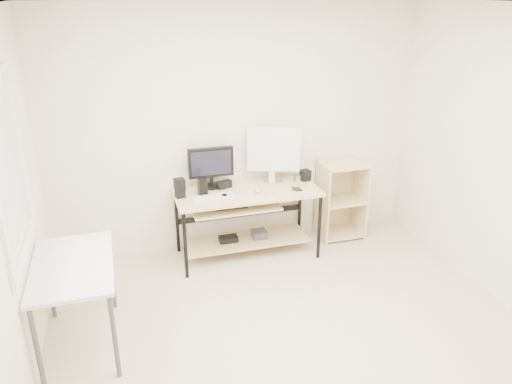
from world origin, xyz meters
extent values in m
cube|color=beige|center=(0.00, 0.00, -0.01)|extent=(4.00, 4.00, 0.01)
cube|color=white|center=(0.00, 0.00, 2.60)|extent=(4.00, 4.00, 0.01)
cube|color=silver|center=(0.00, 2.00, 1.30)|extent=(4.00, 0.01, 2.60)
cube|color=white|center=(-1.98, 0.60, 1.55)|extent=(0.01, 1.00, 1.20)
cube|color=#D3BC86|center=(0.00, 1.66, 0.73)|extent=(1.50, 0.65, 0.03)
cube|color=#D3BC86|center=(-0.15, 1.60, 0.62)|extent=(0.90, 0.49, 0.02)
cube|color=#D3BC86|center=(0.00, 1.71, 0.15)|extent=(1.35, 0.46, 0.02)
cube|color=black|center=(-0.20, 1.60, 0.64)|extent=(0.33, 0.22, 0.01)
cylinder|color=black|center=(0.05, 1.55, 0.64)|extent=(0.14, 0.01, 0.01)
cube|color=#3F3F41|center=(0.15, 1.71, 0.20)|extent=(0.15, 0.15, 0.08)
cube|color=black|center=(-0.20, 1.71, 0.19)|extent=(0.20, 0.12, 0.06)
cylinder|color=black|center=(-0.71, 1.37, 0.36)|extent=(0.04, 0.04, 0.72)
cylinder|color=black|center=(-0.71, 1.94, 0.36)|extent=(0.04, 0.04, 0.72)
cylinder|color=black|center=(0.71, 1.37, 0.36)|extent=(0.04, 0.04, 0.72)
cylinder|color=black|center=(0.71, 1.94, 0.36)|extent=(0.04, 0.04, 0.72)
cube|color=silver|center=(-1.68, 0.60, 0.73)|extent=(0.60, 1.00, 0.03)
cylinder|color=#3F3F41|center=(-1.94, 0.14, 0.36)|extent=(0.04, 0.04, 0.72)
cylinder|color=#3F3F41|center=(-1.94, 1.06, 0.36)|extent=(0.04, 0.04, 0.72)
cylinder|color=#3F3F41|center=(-1.42, 0.14, 0.36)|extent=(0.04, 0.04, 0.72)
cylinder|color=#3F3F41|center=(-1.42, 1.06, 0.36)|extent=(0.04, 0.04, 0.72)
cube|color=beige|center=(0.91, 1.78, 0.45)|extent=(0.02, 0.40, 0.90)
cube|color=beige|center=(1.39, 1.78, 0.45)|extent=(0.02, 0.40, 0.90)
cube|color=beige|center=(1.15, 1.97, 0.45)|extent=(0.50, 0.02, 0.90)
cube|color=beige|center=(1.15, 1.78, 0.04)|extent=(0.46, 0.38, 0.02)
cube|color=beige|center=(1.15, 1.78, 0.45)|extent=(0.46, 0.38, 0.02)
cube|color=beige|center=(1.15, 1.78, 0.88)|extent=(0.46, 0.38, 0.02)
cylinder|color=black|center=(-0.33, 1.85, 0.76)|extent=(0.20, 0.20, 0.02)
cylinder|color=black|center=(-0.33, 1.85, 0.82)|extent=(0.04, 0.04, 0.10)
cube|color=black|center=(-0.33, 1.85, 1.03)|extent=(0.48, 0.05, 0.32)
cube|color=black|center=(-0.33, 1.83, 1.03)|extent=(0.40, 0.01, 0.25)
cube|color=silver|center=(0.34, 1.83, 0.76)|extent=(0.20, 0.18, 0.02)
cylinder|color=silver|center=(0.34, 1.83, 0.82)|extent=(0.05, 0.05, 0.11)
cube|color=silver|center=(0.34, 1.83, 1.12)|extent=(0.55, 0.24, 0.47)
cube|color=#24279C|center=(0.34, 1.80, 1.12)|extent=(0.45, 0.16, 0.38)
cube|color=silver|center=(-0.38, 1.58, 0.76)|extent=(0.43, 0.15, 0.01)
ellipsoid|color=#BBBBC0|center=(0.10, 1.59, 0.77)|extent=(0.10, 0.12, 0.04)
cube|color=black|center=(-0.21, 1.79, 0.79)|extent=(0.17, 0.12, 0.08)
cube|color=black|center=(-0.69, 1.68, 0.79)|extent=(0.10, 0.10, 0.08)
cube|color=black|center=(-0.69, 1.68, 0.89)|extent=(0.11, 0.11, 0.12)
cube|color=black|center=(0.69, 1.77, 0.81)|extent=(0.12, 0.12, 0.12)
cube|color=black|center=(-0.46, 1.68, 0.84)|extent=(0.10, 0.07, 0.18)
cylinder|color=black|center=(-0.26, 1.56, 0.76)|extent=(0.07, 0.07, 0.02)
cube|color=black|center=(0.51, 1.54, 0.75)|extent=(0.08, 0.13, 0.01)
cylinder|color=#AA814C|center=(0.49, 1.53, 0.75)|extent=(0.13, 0.13, 0.01)
cylinder|color=white|center=(0.49, 1.53, 0.84)|extent=(0.10, 0.10, 0.16)
camera|label=1|loc=(-1.27, -2.97, 2.70)|focal=35.00mm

